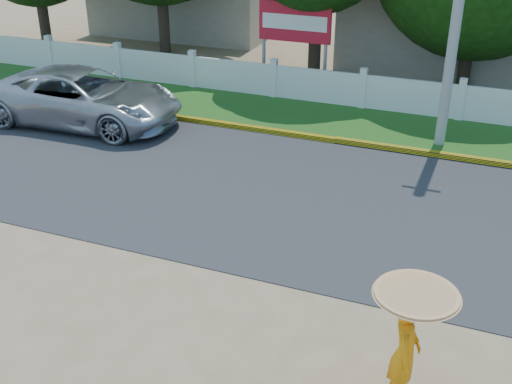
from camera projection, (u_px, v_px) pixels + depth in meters
ground at (214, 306)px, 11.25m from camera, size 120.00×120.00×0.00m
road at (295, 196)px, 14.98m from camera, size 60.00×7.00×0.02m
grass_verge at (350, 122)px, 19.33m from camera, size 60.00×3.50×0.03m
curb at (335, 140)px, 17.89m from camera, size 40.00×0.18×0.16m
fence at (363, 91)px, 20.30m from camera, size 40.00×0.10×1.10m
building_near at (483, 23)px, 24.48m from camera, size 10.00×6.00×3.20m
building_far at (190, 1)px, 29.67m from camera, size 8.00×5.00×2.80m
vehicle at (84, 97)px, 18.95m from camera, size 5.94×2.91×1.62m
monk_with_parasol at (411, 323)px, 8.63m from camera, size 1.17×1.17×2.13m
billboard at (295, 27)px, 21.37m from camera, size 2.50×0.13×2.95m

